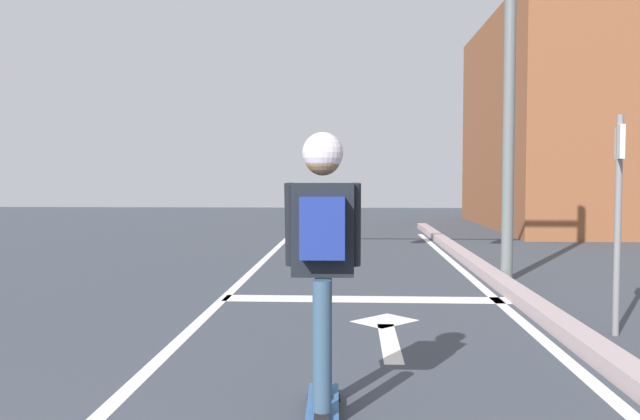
{
  "coord_description": "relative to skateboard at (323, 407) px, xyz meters",
  "views": [
    {
      "loc": [
        1.09,
        -0.62,
        1.46
      ],
      "look_at": [
        0.76,
        6.15,
        1.11
      ],
      "focal_mm": 36.98,
      "sensor_mm": 36.0,
      "label": 1
    }
  ],
  "objects": [
    {
      "name": "skateboard",
      "position": [
        0.0,
        0.0,
        0.0
      ],
      "size": [
        0.23,
        0.85,
        0.08
      ],
      "color": "#315890",
      "rests_on": "ground"
    },
    {
      "name": "curb_strip",
      "position": [
        2.13,
        2.7,
        0.01
      ],
      "size": [
        0.24,
        24.0,
        0.14
      ],
      "primitive_type": "cube",
      "color": "#A79495",
      "rests_on": "ground"
    },
    {
      "name": "traffic_signal_mast",
      "position": [
        0.88,
        5.35,
        3.63
      ],
      "size": [
        5.33,
        0.34,
        5.14
      ],
      "color": "slate",
      "rests_on": "ground"
    },
    {
      "name": "lane_line_center",
      "position": [
        -1.36,
        2.7,
        -0.06
      ],
      "size": [
        0.12,
        20.0,
        0.01
      ],
      "primitive_type": "cube",
      "color": "silver",
      "rests_on": "ground"
    },
    {
      "name": "lane_arrow_stem",
      "position": [
        0.51,
        1.84,
        -0.06
      ],
      "size": [
        0.16,
        1.4,
        0.01
      ],
      "primitive_type": "cube",
      "color": "silver",
      "rests_on": "ground"
    },
    {
      "name": "lane_line_curbside",
      "position": [
        1.88,
        2.7,
        -0.06
      ],
      "size": [
        0.12,
        20.0,
        0.01
      ],
      "primitive_type": "cube",
      "color": "silver",
      "rests_on": "ground"
    },
    {
      "name": "street_sign_post",
      "position": [
        2.59,
        2.19,
        1.26
      ],
      "size": [
        0.16,
        0.43,
        2.02
      ],
      "color": "slate",
      "rests_on": "ground"
    },
    {
      "name": "lane_arrow_head",
      "position": [
        0.51,
        2.69,
        -0.06
      ],
      "size": [
        0.71,
        0.71,
        0.01
      ],
      "primitive_type": "cube",
      "rotation": [
        0.0,
        0.0,
        0.79
      ],
      "color": "silver",
      "rests_on": "ground"
    },
    {
      "name": "skater",
      "position": [
        0.0,
        -0.02,
        1.05
      ],
      "size": [
        0.46,
        0.61,
        1.65
      ],
      "color": "#324B63",
      "rests_on": "skateboard"
    },
    {
      "name": "stop_bar",
      "position": [
        0.34,
        3.85,
        -0.06
      ],
      "size": [
        3.39,
        0.4,
        0.01
      ],
      "primitive_type": "cube",
      "color": "silver",
      "rests_on": "ground"
    }
  ]
}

